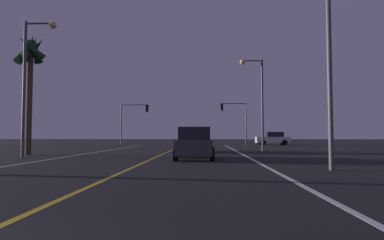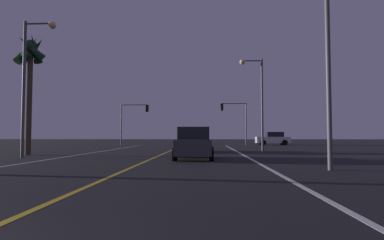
{
  "view_description": "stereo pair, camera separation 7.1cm",
  "coord_description": "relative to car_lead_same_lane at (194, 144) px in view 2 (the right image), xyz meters",
  "views": [
    {
      "loc": [
        2.89,
        -1.84,
        1.28
      ],
      "look_at": [
        1.34,
        33.68,
        2.97
      ],
      "focal_mm": 29.93,
      "sensor_mm": 36.0,
      "label": 1
    },
    {
      "loc": [
        2.96,
        -1.84,
        1.28
      ],
      "look_at": [
        1.34,
        33.68,
        2.97
      ],
      "focal_mm": 29.93,
      "sensor_mm": 36.0,
      "label": 2
    }
  ],
  "objects": [
    {
      "name": "street_lamp_right_far",
      "position": [
        4.74,
        8.93,
        3.96
      ],
      "size": [
        1.89,
        0.44,
        7.5
      ],
      "rotation": [
        0.0,
        0.0,
        3.14
      ],
      "color": "#4C4C51",
      "rests_on": "ground"
    },
    {
      "name": "palm_tree_left_mid",
      "position": [
        -10.73,
        2.88,
        5.41
      ],
      "size": [
        2.04,
        2.1,
        7.95
      ],
      "color": "#473826",
      "rests_on": "ground"
    },
    {
      "name": "lane_center_divider",
      "position": [
        -2.3,
        0.74,
        -0.82
      ],
      "size": [
        0.16,
        43.94,
        0.01
      ],
      "primitive_type": "cube",
      "color": "gold",
      "rests_on": "ground"
    },
    {
      "name": "traffic_light_near_left",
      "position": [
        -8.46,
        23.21,
        3.07
      ],
      "size": [
        3.64,
        0.36,
        5.19
      ],
      "color": "#4C4C51",
      "rests_on": "ground"
    },
    {
      "name": "traffic_light_near_right",
      "position": [
        4.04,
        23.21,
        3.14
      ],
      "size": [
        3.31,
        0.36,
        5.32
      ],
      "rotation": [
        0.0,
        0.0,
        3.14
      ],
      "color": "#4C4C51",
      "rests_on": "ground"
    },
    {
      "name": "lane_edge_left",
      "position": [
        -7.63,
        0.74,
        -0.82
      ],
      "size": [
        0.16,
        43.94,
        0.01
      ],
      "primitive_type": "cube",
      "color": "silver",
      "rests_on": "ground"
    },
    {
      "name": "car_lead_same_lane",
      "position": [
        0.0,
        0.0,
        0.0
      ],
      "size": [
        2.02,
        4.3,
        1.7
      ],
      "rotation": [
        0.0,
        0.0,
        1.57
      ],
      "color": "black",
      "rests_on": "ground"
    },
    {
      "name": "car_crossing_side",
      "position": [
        9.35,
        25.12,
        0.0
      ],
      "size": [
        4.3,
        2.02,
        1.7
      ],
      "rotation": [
        0.0,
        0.0,
        3.14
      ],
      "color": "black",
      "rests_on": "ground"
    },
    {
      "name": "lane_edge_right",
      "position": [
        3.03,
        0.74,
        -0.82
      ],
      "size": [
        0.16,
        43.94,
        0.01
      ],
      "primitive_type": "cube",
      "color": "silver",
      "rests_on": "ground"
    },
    {
      "name": "street_lamp_right_near",
      "position": [
        4.74,
        -5.14,
        3.83
      ],
      "size": [
        1.85,
        0.44,
        7.27
      ],
      "rotation": [
        0.0,
        0.0,
        3.14
      ],
      "color": "#4C4C51",
      "rests_on": "ground"
    },
    {
      "name": "car_ahead_far",
      "position": [
        -0.28,
        7.2,
        0.0
      ],
      "size": [
        2.02,
        4.3,
        1.7
      ],
      "rotation": [
        0.0,
        0.0,
        1.57
      ],
      "color": "black",
      "rests_on": "ground"
    },
    {
      "name": "street_lamp_left_mid",
      "position": [
        -9.35,
        0.6,
        4.15
      ],
      "size": [
        1.9,
        0.44,
        7.84
      ],
      "color": "#4C4C51",
      "rests_on": "ground"
    }
  ]
}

